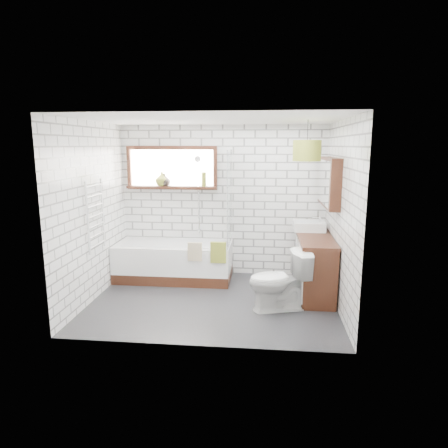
# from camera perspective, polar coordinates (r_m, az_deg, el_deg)

# --- Properties ---
(floor) EXTENTS (3.40, 2.60, 0.01)m
(floor) POSITION_cam_1_polar(r_m,az_deg,el_deg) (5.77, -1.58, -10.95)
(floor) COLOR #232326
(floor) RESTS_ON ground
(ceiling) EXTENTS (3.40, 2.60, 0.01)m
(ceiling) POSITION_cam_1_polar(r_m,az_deg,el_deg) (5.36, -1.73, 14.77)
(ceiling) COLOR white
(ceiling) RESTS_ON ground
(wall_back) EXTENTS (3.40, 0.01, 2.50)m
(wall_back) POSITION_cam_1_polar(r_m,az_deg,el_deg) (6.70, -0.18, 3.30)
(wall_back) COLOR white
(wall_back) RESTS_ON ground
(wall_front) EXTENTS (3.40, 0.01, 2.50)m
(wall_front) POSITION_cam_1_polar(r_m,az_deg,el_deg) (4.16, -4.01, -1.62)
(wall_front) COLOR white
(wall_front) RESTS_ON ground
(wall_left) EXTENTS (0.01, 2.60, 2.50)m
(wall_left) POSITION_cam_1_polar(r_m,az_deg,el_deg) (5.89, -18.32, 1.64)
(wall_left) COLOR white
(wall_left) RESTS_ON ground
(wall_right) EXTENTS (0.01, 2.60, 2.50)m
(wall_right) POSITION_cam_1_polar(r_m,az_deg,el_deg) (5.47, 16.35, 1.05)
(wall_right) COLOR white
(wall_right) RESTS_ON ground
(window) EXTENTS (1.52, 0.16, 0.68)m
(window) POSITION_cam_1_polar(r_m,az_deg,el_deg) (6.75, -7.49, 7.95)
(window) COLOR black
(window) RESTS_ON wall_back
(towel_radiator) EXTENTS (0.06, 0.52, 1.00)m
(towel_radiator) POSITION_cam_1_polar(r_m,az_deg,el_deg) (5.88, -17.89, 1.16)
(towel_radiator) COLOR white
(towel_radiator) RESTS_ON wall_left
(mirror_cabinet) EXTENTS (0.16, 1.20, 0.70)m
(mirror_cabinet) POSITION_cam_1_polar(r_m,az_deg,el_deg) (5.99, 14.75, 5.85)
(mirror_cabinet) COLOR black
(mirror_cabinet) RESTS_ON wall_right
(shower_riser) EXTENTS (0.02, 0.02, 1.30)m
(shower_riser) POSITION_cam_1_polar(r_m,az_deg,el_deg) (6.70, -3.63, 4.14)
(shower_riser) COLOR silver
(shower_riser) RESTS_ON wall_back
(bathtub) EXTENTS (1.86, 0.82, 0.60)m
(bathtub) POSITION_cam_1_polar(r_m,az_deg,el_deg) (6.63, -7.13, -5.28)
(bathtub) COLOR white
(bathtub) RESTS_ON floor
(shower_screen) EXTENTS (0.02, 0.72, 1.50)m
(shower_screen) POSITION_cam_1_polar(r_m,az_deg,el_deg) (6.27, 0.79, 3.69)
(shower_screen) COLOR white
(shower_screen) RESTS_ON bathtub
(towel_green) EXTENTS (0.24, 0.06, 0.32)m
(towel_green) POSITION_cam_1_polar(r_m,az_deg,el_deg) (6.03, -0.82, -4.08)
(towel_green) COLOR olive
(towel_green) RESTS_ON bathtub
(towel_beige) EXTENTS (0.22, 0.05, 0.28)m
(towel_beige) POSITION_cam_1_polar(r_m,az_deg,el_deg) (6.08, -4.18, -3.97)
(towel_beige) COLOR tan
(towel_beige) RESTS_ON bathtub
(vanity) EXTENTS (0.49, 1.52, 0.87)m
(vanity) POSITION_cam_1_polar(r_m,az_deg,el_deg) (6.13, 12.75, -5.55)
(vanity) COLOR black
(vanity) RESTS_ON floor
(basin) EXTENTS (0.47, 0.41, 0.14)m
(basin) POSITION_cam_1_polar(r_m,az_deg,el_deg) (6.35, 12.04, -0.26)
(basin) COLOR white
(basin) RESTS_ON vanity
(tap) EXTENTS (0.04, 0.04, 0.18)m
(tap) POSITION_cam_1_polar(r_m,az_deg,el_deg) (6.35, 13.50, 0.32)
(tap) COLOR silver
(tap) RESTS_ON vanity
(toilet) EXTENTS (0.65, 0.89, 0.81)m
(toilet) POSITION_cam_1_polar(r_m,az_deg,el_deg) (5.39, 7.84, -8.03)
(toilet) COLOR white
(toilet) RESTS_ON floor
(vase_olive) EXTENTS (0.29, 0.29, 0.24)m
(vase_olive) POSITION_cam_1_polar(r_m,az_deg,el_deg) (6.78, -8.84, 6.21)
(vase_olive) COLOR olive
(vase_olive) RESTS_ON window
(vase_dark) EXTENTS (0.23, 0.23, 0.21)m
(vase_dark) POSITION_cam_1_polar(r_m,az_deg,el_deg) (6.77, -8.51, 6.10)
(vase_dark) COLOR black
(vase_dark) RESTS_ON window
(bottle) EXTENTS (0.09, 0.09, 0.23)m
(bottle) POSITION_cam_1_polar(r_m,az_deg,el_deg) (6.63, -2.90, 6.22)
(bottle) COLOR olive
(bottle) RESTS_ON window
(pendant) EXTENTS (0.37, 0.37, 0.27)m
(pendant) POSITION_cam_1_polar(r_m,az_deg,el_deg) (5.48, 11.76, 10.23)
(pendant) COLOR olive
(pendant) RESTS_ON ceiling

